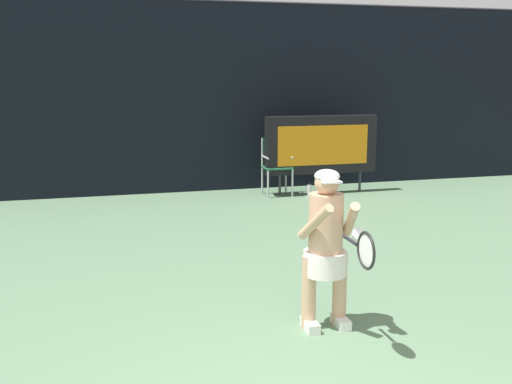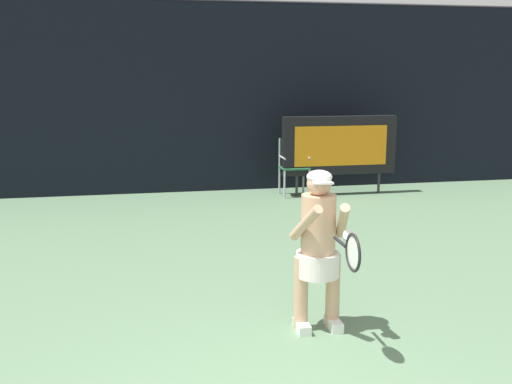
{
  "view_description": "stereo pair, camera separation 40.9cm",
  "coord_description": "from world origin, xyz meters",
  "px_view_note": "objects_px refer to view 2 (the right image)",
  "views": [
    {
      "loc": [
        -1.12,
        -3.01,
        2.3
      ],
      "look_at": [
        0.49,
        3.02,
        1.05
      ],
      "focal_mm": 41.85,
      "sensor_mm": 36.0,
      "label": 1
    },
    {
      "loc": [
        -0.72,
        -3.1,
        2.3
      ],
      "look_at": [
        0.49,
        3.02,
        1.05
      ],
      "focal_mm": 41.85,
      "sensor_mm": 36.0,
      "label": 2
    }
  ],
  "objects_px": {
    "umpire_chair": "(293,163)",
    "tennis_racket": "(352,252)",
    "water_bottle": "(326,192)",
    "scoreboard": "(339,145)",
    "tennis_player": "(318,244)"
  },
  "relations": [
    {
      "from": "water_bottle",
      "to": "scoreboard",
      "type": "bearing_deg",
      "value": 41.39
    },
    {
      "from": "scoreboard",
      "to": "umpire_chair",
      "type": "bearing_deg",
      "value": 171.89
    },
    {
      "from": "tennis_racket",
      "to": "tennis_player",
      "type": "bearing_deg",
      "value": 104.31
    },
    {
      "from": "umpire_chair",
      "to": "water_bottle",
      "type": "relative_size",
      "value": 4.08
    },
    {
      "from": "umpire_chair",
      "to": "tennis_racket",
      "type": "height_order",
      "value": "umpire_chair"
    },
    {
      "from": "water_bottle",
      "to": "tennis_racket",
      "type": "bearing_deg",
      "value": -106.13
    },
    {
      "from": "scoreboard",
      "to": "umpire_chair",
      "type": "relative_size",
      "value": 2.04
    },
    {
      "from": "tennis_player",
      "to": "tennis_racket",
      "type": "xyz_separation_m",
      "value": [
        0.09,
        -0.62,
        0.11
      ]
    },
    {
      "from": "water_bottle",
      "to": "tennis_racket",
      "type": "distance_m",
      "value": 6.43
    },
    {
      "from": "scoreboard",
      "to": "tennis_player",
      "type": "height_order",
      "value": "scoreboard"
    },
    {
      "from": "scoreboard",
      "to": "water_bottle",
      "type": "bearing_deg",
      "value": -138.61
    },
    {
      "from": "tennis_racket",
      "to": "scoreboard",
      "type": "bearing_deg",
      "value": 78.28
    },
    {
      "from": "scoreboard",
      "to": "water_bottle",
      "type": "height_order",
      "value": "scoreboard"
    },
    {
      "from": "scoreboard",
      "to": "water_bottle",
      "type": "relative_size",
      "value": 8.3
    },
    {
      "from": "water_bottle",
      "to": "tennis_racket",
      "type": "height_order",
      "value": "tennis_racket"
    }
  ]
}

